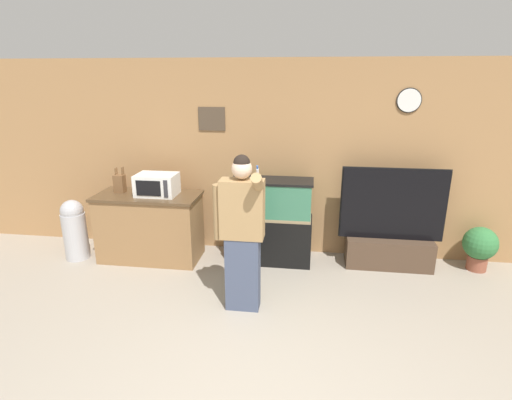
% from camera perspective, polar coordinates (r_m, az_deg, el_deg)
% --- Properties ---
extents(wall_back_paneled, '(10.00, 0.08, 2.60)m').
position_cam_1_polar(wall_back_paneled, '(5.38, 4.61, 5.73)').
color(wall_back_paneled, '#A87A4C').
rests_on(wall_back_paneled, ground_plane).
extents(counter_island, '(1.35, 0.65, 0.90)m').
position_cam_1_polar(counter_island, '(5.52, -14.89, -3.71)').
color(counter_island, olive).
rests_on(counter_island, ground_plane).
extents(microwave, '(0.51, 0.37, 0.28)m').
position_cam_1_polar(microwave, '(5.30, -13.97, 2.15)').
color(microwave, white).
rests_on(microwave, counter_island).
extents(knife_block, '(0.13, 0.11, 0.34)m').
position_cam_1_polar(knife_block, '(5.57, -18.90, 2.27)').
color(knife_block, brown).
rests_on(knife_block, counter_island).
extents(aquarium_on_stand, '(1.05, 0.43, 1.12)m').
position_cam_1_polar(aquarium_on_stand, '(5.22, 2.22, -3.03)').
color(aquarium_on_stand, black).
rests_on(aquarium_on_stand, ground_plane).
extents(tv_on_stand, '(1.30, 0.40, 1.30)m').
position_cam_1_polar(tv_on_stand, '(5.43, 18.53, -5.25)').
color(tv_on_stand, '#4C3828').
rests_on(tv_on_stand, ground_plane).
extents(person_standing, '(0.52, 0.40, 1.66)m').
position_cam_1_polar(person_standing, '(4.06, -2.08, -4.59)').
color(person_standing, '#424C66').
rests_on(person_standing, ground_plane).
extents(potted_plant, '(0.42, 0.42, 0.57)m').
position_cam_1_polar(potted_plant, '(5.80, 29.34, -5.72)').
color(potted_plant, brown).
rests_on(potted_plant, ground_plane).
extents(trash_bin, '(0.31, 0.31, 0.82)m').
position_cam_1_polar(trash_bin, '(5.87, -24.51, -3.75)').
color(trash_bin, '#B7B7BC').
rests_on(trash_bin, ground_plane).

